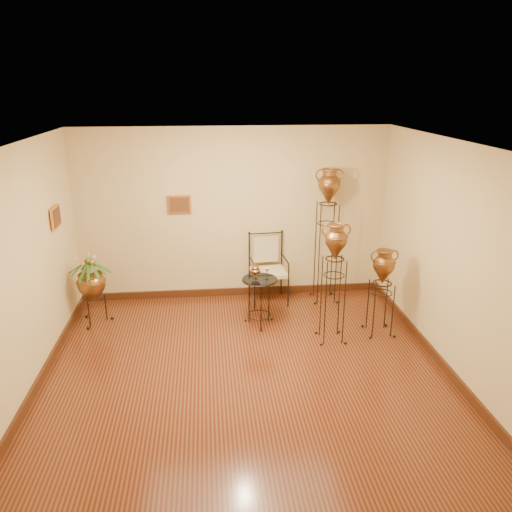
{
  "coord_description": "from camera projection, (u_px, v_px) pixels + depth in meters",
  "views": [
    {
      "loc": [
        -0.42,
        -5.33,
        3.42
      ],
      "look_at": [
        0.25,
        1.3,
        1.1
      ],
      "focal_mm": 35.0,
      "sensor_mm": 36.0,
      "label": 1
    }
  ],
  "objects": [
    {
      "name": "amphora_tall",
      "position": [
        327.0,
        235.0,
        7.96
      ],
      "size": [
        0.45,
        0.45,
        2.2
      ],
      "rotation": [
        0.0,
        0.0,
        0.04
      ],
      "color": "black",
      "rests_on": "ground"
    },
    {
      "name": "amphora_short",
      "position": [
        381.0,
        292.0,
        7.02
      ],
      "size": [
        0.39,
        0.39,
        1.28
      ],
      "rotation": [
        0.0,
        0.0,
        0.01
      ],
      "color": "black",
      "rests_on": "ground"
    },
    {
      "name": "planter_urn",
      "position": [
        91.0,
        280.0,
        7.31
      ],
      "size": [
        0.71,
        0.71,
        1.21
      ],
      "rotation": [
        0.0,
        0.0,
        -0.09
      ],
      "color": "black",
      "rests_on": "ground"
    },
    {
      "name": "room_shell",
      "position": [
        245.0,
        241.0,
        5.61
      ],
      "size": [
        5.02,
        5.02,
        2.81
      ],
      "color": "#D7BE8B",
      "rests_on": "ground"
    },
    {
      "name": "ground",
      "position": [
        246.0,
        375.0,
        6.17
      ],
      "size": [
        5.0,
        5.0,
        0.0
      ],
      "primitive_type": "plane",
      "color": "#5F3316",
      "rests_on": "ground"
    },
    {
      "name": "side_table",
      "position": [
        260.0,
        301.0,
        7.34
      ],
      "size": [
        0.63,
        0.63,
        0.93
      ],
      "rotation": [
        0.0,
        0.0,
        -0.3
      ],
      "color": "black",
      "rests_on": "ground"
    },
    {
      "name": "armchair",
      "position": [
        268.0,
        270.0,
        8.06
      ],
      "size": [
        0.67,
        0.63,
        1.12
      ],
      "rotation": [
        0.0,
        0.0,
        0.08
      ],
      "color": "black",
      "rests_on": "ground"
    },
    {
      "name": "amphora_mid",
      "position": [
        334.0,
        282.0,
        6.75
      ],
      "size": [
        0.5,
        0.5,
        1.71
      ],
      "rotation": [
        0.0,
        0.0,
        -0.4
      ],
      "color": "black",
      "rests_on": "ground"
    }
  ]
}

